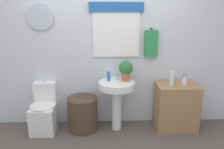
# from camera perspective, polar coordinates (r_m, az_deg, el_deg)

# --- Properties ---
(back_wall) EXTENTS (4.40, 0.18, 2.60)m
(back_wall) POSITION_cam_1_polar(r_m,az_deg,el_deg) (3.47, -1.49, 7.92)
(back_wall) COLOR silver
(back_wall) RESTS_ON ground_plane
(toilet) EXTENTS (0.38, 0.51, 0.75)m
(toilet) POSITION_cam_1_polar(r_m,az_deg,el_deg) (3.63, -17.01, -9.24)
(toilet) COLOR white
(toilet) RESTS_ON ground_plane
(laundry_hamper) EXTENTS (0.46, 0.46, 0.53)m
(laundry_hamper) POSITION_cam_1_polar(r_m,az_deg,el_deg) (3.51, -7.60, -10.02)
(laundry_hamper) COLOR #4C3828
(laundry_hamper) RESTS_ON ground_plane
(pedestal_sink) EXTENTS (0.55, 0.55, 0.78)m
(pedestal_sink) POSITION_cam_1_polar(r_m,az_deg,el_deg) (3.36, 1.21, -4.84)
(pedestal_sink) COLOR white
(pedestal_sink) RESTS_ON ground_plane
(faucet) EXTENTS (0.03, 0.03, 0.10)m
(faucet) POSITION_cam_1_polar(r_m,az_deg,el_deg) (3.40, 1.13, -0.48)
(faucet) COLOR silver
(faucet) RESTS_ON pedestal_sink
(wooden_cabinet) EXTENTS (0.62, 0.44, 0.72)m
(wooden_cabinet) POSITION_cam_1_polar(r_m,az_deg,el_deg) (3.61, 16.20, -7.99)
(wooden_cabinet) COLOR #9E754C
(wooden_cabinet) RESTS_ON ground_plane
(soap_bottle) EXTENTS (0.05, 0.05, 0.14)m
(soap_bottle) POSITION_cam_1_polar(r_m,az_deg,el_deg) (3.32, -0.88, -0.47)
(soap_bottle) COLOR #2D6BB7
(soap_bottle) RESTS_ON pedestal_sink
(potted_plant) EXTENTS (0.21, 0.21, 0.31)m
(potted_plant) POSITION_cam_1_polar(r_m,az_deg,el_deg) (3.32, 3.61, 1.38)
(potted_plant) COLOR #AD5B38
(potted_plant) RESTS_ON pedestal_sink
(lotion_bottle) EXTENTS (0.05, 0.05, 0.21)m
(lotion_bottle) POSITION_cam_1_polar(r_m,az_deg,el_deg) (3.39, 15.26, -1.08)
(lotion_bottle) COLOR white
(lotion_bottle) RESTS_ON wooden_cabinet
(toothbrush_cup) EXTENTS (0.08, 0.08, 0.19)m
(toothbrush_cup) POSITION_cam_1_polar(r_m,az_deg,el_deg) (3.53, 18.30, -1.58)
(toothbrush_cup) COLOR silver
(toothbrush_cup) RESTS_ON wooden_cabinet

